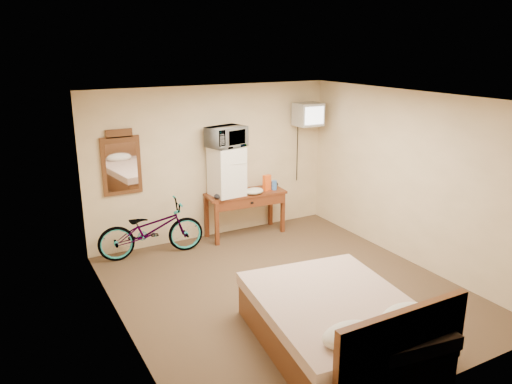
% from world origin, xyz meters
% --- Properties ---
extents(room, '(4.60, 4.64, 2.50)m').
position_xyz_m(room, '(-0.00, 0.00, 1.25)').
color(room, '#402C20').
rests_on(room, ground).
extents(desk, '(1.37, 0.61, 0.75)m').
position_xyz_m(desk, '(0.45, 2.00, 0.63)').
color(desk, brown).
rests_on(desk, floor).
extents(mini_fridge, '(0.53, 0.51, 0.79)m').
position_xyz_m(mini_fridge, '(0.12, 2.04, 1.15)').
color(mini_fridge, white).
rests_on(mini_fridge, desk).
extents(microwave, '(0.68, 0.54, 0.33)m').
position_xyz_m(microwave, '(0.12, 2.04, 1.71)').
color(microwave, white).
rests_on(microwave, mini_fridge).
extents(snack_bag, '(0.14, 0.10, 0.26)m').
position_xyz_m(snack_bag, '(0.83, 1.97, 0.88)').
color(snack_bag, '#FF5B16').
rests_on(snack_bag, desk).
extents(blue_cup, '(0.09, 0.09, 0.16)m').
position_xyz_m(blue_cup, '(0.95, 1.93, 0.83)').
color(blue_cup, '#3C73CD').
rests_on(blue_cup, desk).
extents(cloth_cream, '(0.33, 0.25, 0.10)m').
position_xyz_m(cloth_cream, '(0.53, 1.86, 0.80)').
color(cloth_cream, white).
rests_on(cloth_cream, desk).
extents(cloth_dark_a, '(0.23, 0.18, 0.09)m').
position_xyz_m(cloth_dark_a, '(-0.05, 1.90, 0.79)').
color(cloth_dark_a, black).
rests_on(cloth_dark_a, desk).
extents(cloth_dark_b, '(0.22, 0.18, 0.10)m').
position_xyz_m(cloth_dark_b, '(1.00, 2.07, 0.80)').
color(cloth_dark_b, black).
rests_on(cloth_dark_b, desk).
extents(crt_television, '(0.45, 0.57, 0.39)m').
position_xyz_m(crt_television, '(1.67, 2.02, 1.96)').
color(crt_television, black).
rests_on(crt_television, room).
extents(wall_mirror, '(0.58, 0.04, 0.99)m').
position_xyz_m(wall_mirror, '(-1.49, 2.27, 1.41)').
color(wall_mirror, brown).
rests_on(wall_mirror, room).
extents(bicycle, '(1.65, 0.73, 0.84)m').
position_xyz_m(bicycle, '(-1.20, 1.95, 0.42)').
color(bicycle, black).
rests_on(bicycle, floor).
extents(bed, '(1.79, 2.22, 0.90)m').
position_xyz_m(bed, '(-0.20, -1.37, 0.29)').
color(bed, brown).
rests_on(bed, floor).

